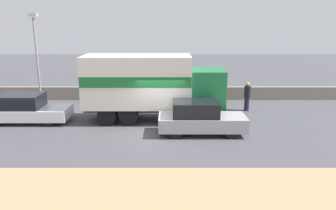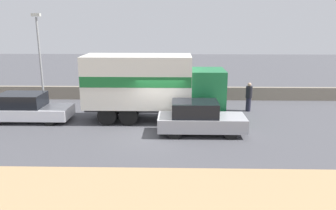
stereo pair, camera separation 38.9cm
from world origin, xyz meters
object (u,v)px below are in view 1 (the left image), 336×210
(box_truck, at_px, (149,84))
(car_hatchback, at_px, (200,118))
(street_lamp, at_px, (36,52))
(pedestrian, at_px, (247,96))
(car_sedan_second, at_px, (25,109))

(box_truck, distance_m, car_hatchback, 3.68)
(street_lamp, distance_m, pedestrian, 13.89)
(street_lamp, xyz_separation_m, car_hatchback, (10.19, -6.23, -2.68))
(car_sedan_second, bearing_deg, pedestrian, 10.57)
(box_truck, height_order, car_sedan_second, box_truck)
(car_sedan_second, bearing_deg, car_hatchback, -11.72)
(street_lamp, bearing_deg, car_sedan_second, -79.90)
(car_hatchback, bearing_deg, street_lamp, 148.56)
(box_truck, bearing_deg, car_hatchback, -41.20)
(car_sedan_second, xyz_separation_m, pedestrian, (12.76, 2.38, 0.18))
(car_hatchback, bearing_deg, pedestrian, 52.48)
(car_hatchback, bearing_deg, car_sedan_second, 168.28)
(box_truck, relative_size, car_hatchback, 1.79)
(car_hatchback, relative_size, pedestrian, 2.39)
(box_truck, distance_m, car_sedan_second, 6.96)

